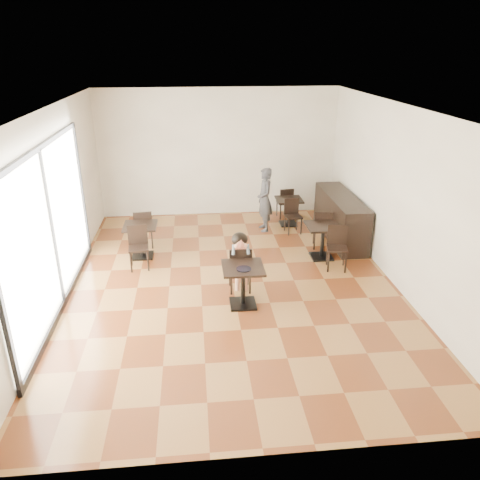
{
  "coord_description": "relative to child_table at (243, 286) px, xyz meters",
  "views": [
    {
      "loc": [
        -0.64,
        -7.74,
        4.13
      ],
      "look_at": [
        0.11,
        -0.3,
        1.0
      ],
      "focal_mm": 35.0,
      "sensor_mm": 36.0,
      "label": 1
    }
  ],
  "objects": [
    {
      "name": "wall_front",
      "position": [
        -0.11,
        -3.2,
        1.24
      ],
      "size": [
        6.0,
        0.01,
        3.2
      ],
      "primitive_type": "cube",
      "color": "silver",
      "rests_on": "floor"
    },
    {
      "name": "child",
      "position": [
        0.0,
        0.55,
        0.19
      ],
      "size": [
        0.39,
        0.55,
        1.1
      ],
      "primitive_type": null,
      "color": "slate",
      "rests_on": "child_chair"
    },
    {
      "name": "cafe_table_back",
      "position": [
        1.53,
        3.77,
        -0.03
      ],
      "size": [
        0.7,
        0.7,
        0.66
      ],
      "primitive_type": null,
      "rotation": [
        0.0,
        0.0,
        0.12
      ],
      "color": "black",
      "rests_on": "floor"
    },
    {
      "name": "storefront_window",
      "position": [
        -3.08,
        0.3,
        1.04
      ],
      "size": [
        0.04,
        4.5,
        2.6
      ],
      "primitive_type": "cube",
      "color": "white",
      "rests_on": "floor"
    },
    {
      "name": "service_counter",
      "position": [
        2.54,
        2.8,
        0.14
      ],
      "size": [
        0.6,
        2.4,
        1.0
      ],
      "primitive_type": "cube",
      "color": "black",
      "rests_on": "floor"
    },
    {
      "name": "chair_left_a",
      "position": [
        -1.89,
        2.74,
        0.06
      ],
      "size": [
        0.42,
        0.42,
        0.86
      ],
      "primitive_type": null,
      "rotation": [
        0.0,
        0.0,
        3.25
      ],
      "color": "black",
      "rests_on": "floor"
    },
    {
      "name": "wall_left",
      "position": [
        -3.11,
        0.8,
        1.24
      ],
      "size": [
        0.01,
        8.0,
        3.2
      ],
      "primitive_type": "cube",
      "color": "silver",
      "rests_on": "floor"
    },
    {
      "name": "wall_right",
      "position": [
        2.89,
        0.8,
        1.24
      ],
      "size": [
        0.01,
        8.0,
        3.2
      ],
      "primitive_type": "cube",
      "color": "silver",
      "rests_on": "floor"
    },
    {
      "name": "cafe_table_mid",
      "position": [
        1.85,
        1.76,
        -0.0
      ],
      "size": [
        0.81,
        0.81,
        0.72
      ],
      "primitive_type": null,
      "rotation": [
        0.0,
        0.0,
        -0.2
      ],
      "color": "black",
      "rests_on": "floor"
    },
    {
      "name": "child_table",
      "position": [
        0.0,
        0.0,
        0.0
      ],
      "size": [
        0.69,
        0.69,
        0.73
      ],
      "primitive_type": null,
      "color": "black",
      "rests_on": "floor"
    },
    {
      "name": "floor",
      "position": [
        -0.11,
        0.8,
        -0.36
      ],
      "size": [
        6.0,
        8.0,
        0.01
      ],
      "primitive_type": "cube",
      "color": "olive",
      "rests_on": "ground"
    },
    {
      "name": "child_chair",
      "position": [
        0.0,
        0.55,
        0.07
      ],
      "size": [
        0.39,
        0.39,
        0.88
      ],
      "primitive_type": null,
      "rotation": [
        0.0,
        0.0,
        3.14
      ],
      "color": "black",
      "rests_on": "floor"
    },
    {
      "name": "chair_back_b",
      "position": [
        1.53,
        3.22,
        0.03
      ],
      "size": [
        0.4,
        0.4,
        0.8
      ],
      "primitive_type": null,
      "rotation": [
        0.0,
        0.0,
        0.12
      ],
      "color": "black",
      "rests_on": "floor"
    },
    {
      "name": "wall_back",
      "position": [
        -0.11,
        4.8,
        1.24
      ],
      "size": [
        6.0,
        0.01,
        3.2
      ],
      "primitive_type": "cube",
      "color": "silver",
      "rests_on": "floor"
    },
    {
      "name": "chair_left_b",
      "position": [
        -1.89,
        1.64,
        0.06
      ],
      "size": [
        0.42,
        0.42,
        0.86
      ],
      "primitive_type": null,
      "rotation": [
        0.0,
        0.0,
        0.1
      ],
      "color": "black",
      "rests_on": "floor"
    },
    {
      "name": "chair_mid_b",
      "position": [
        1.99,
        1.21,
        0.07
      ],
      "size": [
        0.46,
        0.46,
        0.87
      ],
      "primitive_type": null,
      "rotation": [
        0.0,
        0.0,
        -0.2
      ],
      "color": "black",
      "rests_on": "floor"
    },
    {
      "name": "adult_patron",
      "position": [
        0.88,
        3.47,
        0.4
      ],
      "size": [
        0.43,
        0.59,
        1.52
      ],
      "primitive_type": "imported",
      "rotation": [
        0.0,
        0.0,
        -1.45
      ],
      "color": "#3C3D41",
      "rests_on": "floor"
    },
    {
      "name": "chair_mid_a",
      "position": [
        1.99,
        2.31,
        0.07
      ],
      "size": [
        0.46,
        0.46,
        0.87
      ],
      "primitive_type": null,
      "rotation": [
        0.0,
        0.0,
        2.94
      ],
      "color": "black",
      "rests_on": "floor"
    },
    {
      "name": "cafe_table_left",
      "position": [
        -1.89,
        2.19,
        -0.01
      ],
      "size": [
        0.74,
        0.74,
        0.71
      ],
      "primitive_type": null,
      "rotation": [
        0.0,
        0.0,
        0.1
      ],
      "color": "black",
      "rests_on": "floor"
    },
    {
      "name": "chair_back_a",
      "position": [
        1.53,
        4.3,
        0.03
      ],
      "size": [
        0.4,
        0.4,
        0.8
      ],
      "primitive_type": null,
      "rotation": [
        0.0,
        0.0,
        3.27
      ],
      "color": "black",
      "rests_on": "floor"
    },
    {
      "name": "ceiling",
      "position": [
        -0.11,
        0.8,
        2.84
      ],
      "size": [
        6.0,
        8.0,
        0.01
      ],
      "primitive_type": "cube",
      "color": "silver",
      "rests_on": "floor"
    },
    {
      "name": "plate",
      "position": [
        0.0,
        -0.1,
        0.37
      ],
      "size": [
        0.25,
        0.25,
        0.01
      ],
      "primitive_type": "cylinder",
      "color": "black",
      "rests_on": "child_table"
    },
    {
      "name": "pizza_slice",
      "position": [
        0.0,
        0.36,
        0.59
      ],
      "size": [
        0.26,
        0.2,
        0.06
      ],
      "primitive_type": null,
      "color": "tan",
      "rests_on": "child"
    }
  ]
}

